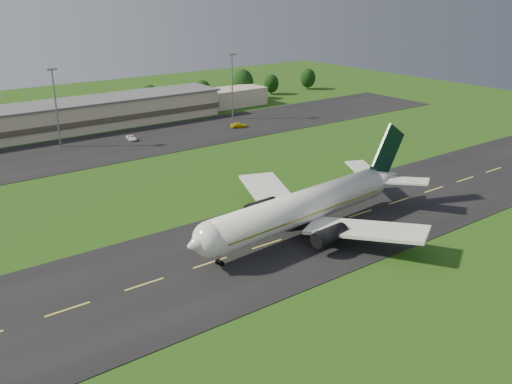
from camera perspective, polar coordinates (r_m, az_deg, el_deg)
ground at (r=87.59m, az=-4.61°, el=-7.12°), size 360.00×360.00×0.00m
taxiway at (r=87.57m, az=-4.61°, el=-7.09°), size 220.00×30.00×0.10m
apron at (r=149.63m, az=-19.73°, el=3.34°), size 260.00×30.00×0.10m
airliner at (r=96.32m, az=4.88°, el=-1.51°), size 51.29×42.05×15.57m
terminal at (r=173.02m, az=-20.41°, el=6.74°), size 145.00×16.00×8.40m
light_mast_centre at (r=155.76m, az=-19.46°, el=8.81°), size 2.40×1.20×20.35m
light_mast_east at (r=179.96m, az=-2.41°, el=11.26°), size 2.40×1.20×20.35m
tree_line at (r=192.23m, az=-13.14°, el=8.95°), size 194.43×8.28×10.91m
service_vehicle_c at (r=159.69m, az=-12.32°, el=5.31°), size 2.70×4.73×1.24m
service_vehicle_d at (r=170.40m, az=-1.73°, el=6.70°), size 5.27×3.32×1.42m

